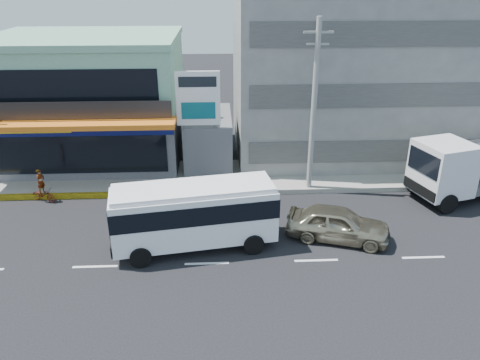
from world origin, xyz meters
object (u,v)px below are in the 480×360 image
concrete_building (351,52)px  minibus (194,211)px  billboard (198,105)px  utility_pole_near (314,108)px  sedan (338,224)px  satellite_dish (208,118)px  shop_building (91,102)px  motorcycle_rider (43,191)px

concrete_building → minibus: bearing=-128.0°
billboard → utility_pole_near: (6.50, -1.80, 0.22)m
sedan → satellite_dish: bearing=53.1°
minibus → utility_pole_near: bearing=42.0°
shop_building → billboard: shop_building is taller
shop_building → minibus: size_ratio=1.57×
shop_building → satellite_dish: shop_building is taller
concrete_building → motorcycle_rider: 22.05m
concrete_building → billboard: bearing=-151.1°
satellite_dish → sedan: (6.39, -9.15, -2.73)m
concrete_building → motorcycle_rider: concrete_building is taller
satellite_dish → minibus: (-0.56, -9.50, -1.68)m
utility_pole_near → motorcycle_rider: utility_pole_near is taller
satellite_dish → minibus: satellite_dish is taller
shop_building → sedan: bearing=-40.1°
utility_pole_near → concrete_building: bearing=62.2°
minibus → concrete_building: bearing=52.0°
concrete_building → sedan: concrete_building is taller
utility_pole_near → minibus: 9.40m
shop_building → minibus: shop_building is taller
utility_pole_near → sedan: 7.04m
satellite_dish → motorcycle_rider: (-9.46, -4.20, -2.93)m
billboard → motorcycle_rider: size_ratio=3.51×
satellite_dish → utility_pole_near: (6.00, -3.60, 1.57)m
minibus → sedan: size_ratio=1.58×
shop_building → satellite_dish: 8.54m
utility_pole_near → motorcycle_rider: bearing=-177.8°
shop_building → utility_pole_near: 15.50m
satellite_dish → sedan: size_ratio=0.30×
utility_pole_near → billboard: bearing=164.5°
sedan → utility_pole_near: bearing=22.2°
shop_building → sedan: size_ratio=2.49×
shop_building → motorcycle_rider: 8.02m
satellite_dish → sedan: 11.49m
billboard → sedan: bearing=-46.9°
billboard → minibus: bearing=-90.4°
concrete_building → satellite_dish: 11.30m
concrete_building → utility_pole_near: bearing=-117.8°
utility_pole_near → motorcycle_rider: (-15.46, -0.60, -4.50)m
satellite_dish → billboard: size_ratio=0.22×
billboard → utility_pole_near: 6.75m
shop_building → utility_pole_near: bearing=-25.1°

